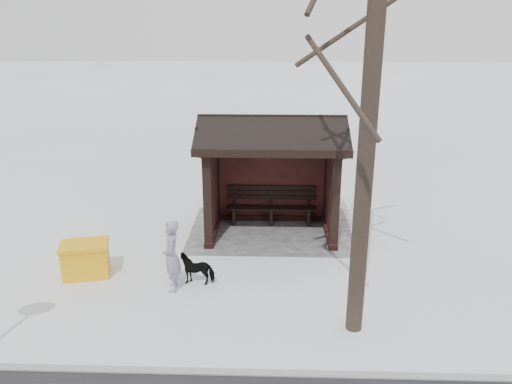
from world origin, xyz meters
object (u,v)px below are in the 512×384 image
pedestrian (172,256)px  grit_bin (86,259)px  bus_shelter (272,151)px  dog (197,268)px

pedestrian → grit_bin: 2.08m
bus_shelter → grit_bin: (3.96, 2.57, -1.78)m
bus_shelter → pedestrian: 3.94m
bus_shelter → dog: size_ratio=4.78×
pedestrian → grit_bin: (1.98, -0.52, -0.37)m
bus_shelter → dog: bus_shelter is taller
pedestrian → bus_shelter: bearing=137.2°
dog → grit_bin: (2.43, -0.19, 0.07)m
pedestrian → dog: (-0.46, -0.33, -0.43)m
pedestrian → dog: size_ratio=1.99×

